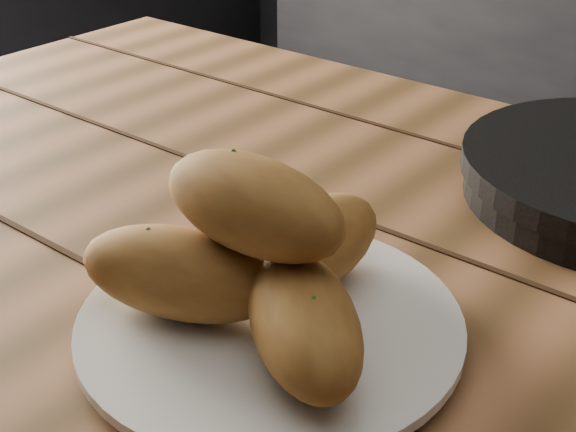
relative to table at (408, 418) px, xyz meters
The scene contains 3 objects.
table is the anchor object (origin of this frame).
plate 0.15m from the table, 131.71° to the right, with size 0.27×0.27×0.02m.
bread_rolls 0.19m from the table, 132.62° to the right, with size 0.26×0.22×0.12m.
Camera 1 is at (0.41, -0.79, 1.10)m, focal length 50.00 mm.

